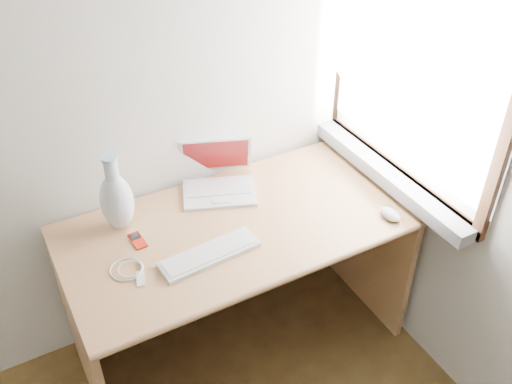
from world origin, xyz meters
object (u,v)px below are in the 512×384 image
desk (230,250)px  laptop (215,180)px  vase (117,200)px  external_keyboard (210,254)px

desk → laptop: bearing=83.4°
laptop → desk: bearing=-75.2°
desk → laptop: 0.30m
laptop → vase: (-0.43, -0.05, 0.08)m
vase → desk: bearing=-15.8°
desk → external_keyboard: bearing=-131.2°
laptop → vase: vase is taller
desk → vase: (-0.41, 0.12, 0.34)m
external_keyboard → vase: size_ratio=1.19×
desk → external_keyboard: size_ratio=3.58×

